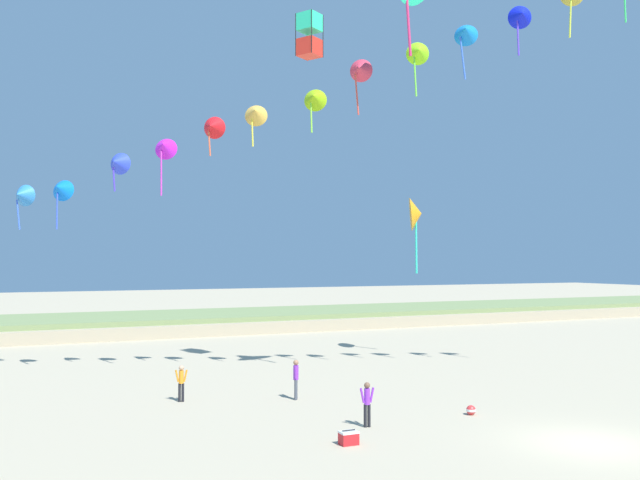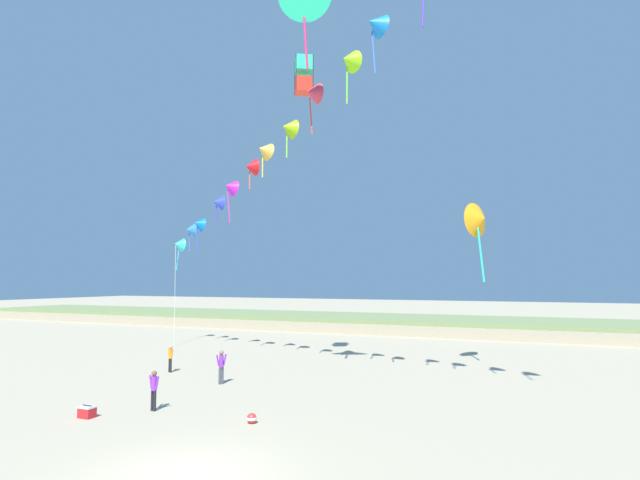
# 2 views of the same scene
# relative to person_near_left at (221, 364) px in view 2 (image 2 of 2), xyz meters

# --- Properties ---
(ground_plane) EXTENTS (240.00, 240.00, 0.00)m
(ground_plane) POSITION_rel_person_near_left_xyz_m (5.84, -10.20, -0.95)
(ground_plane) COLOR tan
(dune_ridge) EXTENTS (120.00, 13.05, 1.32)m
(dune_ridge) POSITION_rel_person_near_left_xyz_m (5.84, 30.59, -0.30)
(dune_ridge) COLOR tan
(dune_ridge) RESTS_ON ground
(person_near_left) EXTENTS (0.35, 0.54, 1.65)m
(person_near_left) POSITION_rel_person_near_left_xyz_m (0.00, 0.00, 0.00)
(person_near_left) COLOR #474C56
(person_near_left) RESTS_ON ground
(person_near_right) EXTENTS (0.51, 0.24, 1.49)m
(person_near_right) POSITION_rel_person_near_left_xyz_m (-4.45, 1.56, -0.09)
(person_near_right) COLOR black
(person_near_right) RESTS_ON ground
(person_mid_center) EXTENTS (0.55, 0.21, 1.55)m
(person_mid_center) POSITION_rel_person_near_left_xyz_m (0.48, -5.33, -0.06)
(person_mid_center) COLOR black
(person_mid_center) RESTS_ON ground
(kite_banner_string) EXTENTS (30.65, 18.95, 20.25)m
(kite_banner_string) POSITION_rel_person_near_left_xyz_m (2.11, 3.23, 12.90)
(kite_banner_string) COLOR #30E6DB
(large_kite_mid_trail) EXTENTS (1.73, 2.19, 4.69)m
(large_kite_mid_trail) POSITION_rel_person_near_left_xyz_m (11.62, 8.90, 7.67)
(large_kite_mid_trail) COLOR orange
(large_kite_high_solo) EXTENTS (1.38, 1.38, 2.13)m
(large_kite_high_solo) POSITION_rel_person_near_left_xyz_m (2.47, 4.27, 16.03)
(large_kite_high_solo) COLOR red
(beach_cooler) EXTENTS (0.58, 0.41, 0.46)m
(beach_cooler) POSITION_rel_person_near_left_xyz_m (-1.12, -7.06, -0.74)
(beach_cooler) COLOR red
(beach_cooler) RESTS_ON ground
(beach_ball) EXTENTS (0.36, 0.36, 0.36)m
(beach_ball) POSITION_rel_person_near_left_xyz_m (4.92, -5.30, -0.77)
(beach_ball) COLOR red
(beach_ball) RESTS_ON ground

